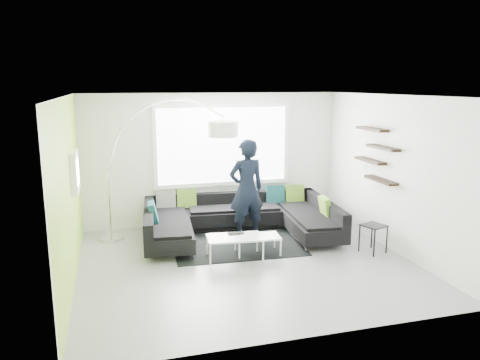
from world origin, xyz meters
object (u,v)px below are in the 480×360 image
object	(u,v)px
arc_lamp	(107,171)
person	(246,189)
side_table	(373,239)
laptop	(236,234)
coffee_table	(246,245)
sectional_sofa	(240,220)

from	to	relation	value
arc_lamp	person	xyz separation A→B (m)	(2.58, -0.61, -0.38)
arc_lamp	side_table	size ratio (longest dim) A/B	5.27
side_table	laptop	bearing A→B (deg)	169.01
coffee_table	person	size ratio (longest dim) A/B	0.62
arc_lamp	side_table	distance (m)	5.08
person	laptop	xyz separation A→B (m)	(-0.45, -0.92, -0.57)
sectional_sofa	side_table	distance (m)	2.54
coffee_table	laptop	xyz separation A→B (m)	(-0.17, 0.04, 0.21)
side_table	person	xyz separation A→B (m)	(-1.97, 1.39, 0.72)
sectional_sofa	person	world-z (taller)	person
sectional_sofa	person	xyz separation A→B (m)	(0.11, -0.07, 0.63)
sectional_sofa	arc_lamp	bearing A→B (deg)	172.78
sectional_sofa	laptop	distance (m)	1.05
coffee_table	laptop	size ratio (longest dim) A/B	4.22
side_table	person	bearing A→B (deg)	144.77
arc_lamp	laptop	size ratio (longest dim) A/B	9.39
side_table	person	distance (m)	2.51
side_table	laptop	size ratio (longest dim) A/B	1.78
arc_lamp	side_table	world-z (taller)	arc_lamp
coffee_table	person	distance (m)	1.27
coffee_table	side_table	size ratio (longest dim) A/B	2.37
arc_lamp	sectional_sofa	bearing A→B (deg)	-1.12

